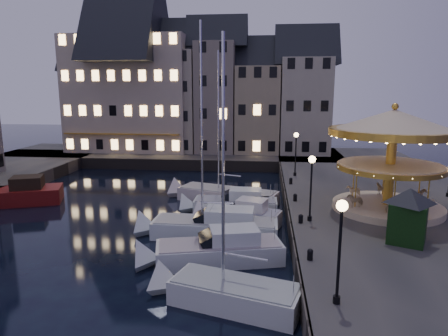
# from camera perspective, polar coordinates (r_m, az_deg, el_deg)

# --- Properties ---
(ground) EXTENTS (160.00, 160.00, 0.00)m
(ground) POSITION_cam_1_polar(r_m,az_deg,el_deg) (25.82, -4.14, -10.41)
(ground) COLOR black
(ground) RESTS_ON ground
(quay_east) EXTENTS (16.00, 56.00, 1.30)m
(quay_east) POSITION_cam_1_polar(r_m,az_deg,el_deg) (32.38, 23.24, -5.59)
(quay_east) COLOR #474442
(quay_east) RESTS_ON ground
(quay_north) EXTENTS (44.00, 12.00, 1.30)m
(quay_north) POSITION_cam_1_polar(r_m,az_deg,el_deg) (53.80, -7.33, 1.65)
(quay_north) COLOR #474442
(quay_north) RESTS_ON ground
(quaywall_e) EXTENTS (0.15, 44.00, 1.30)m
(quaywall_e) POSITION_cam_1_polar(r_m,az_deg,el_deg) (30.95, 8.89, -5.54)
(quaywall_e) COLOR #47423A
(quaywall_e) RESTS_ON ground
(quaywall_n) EXTENTS (48.00, 0.15, 1.30)m
(quaywall_n) POSITION_cam_1_polar(r_m,az_deg,el_deg) (47.60, -6.63, 0.42)
(quaywall_n) COLOR #47423A
(quaywall_n) RESTS_ON ground
(streetlamp_a) EXTENTS (0.44, 0.44, 4.17)m
(streetlamp_a) POSITION_cam_1_polar(r_m,az_deg,el_deg) (15.87, 16.27, -9.47)
(streetlamp_a) COLOR black
(streetlamp_a) RESTS_ON quay_east
(streetlamp_b) EXTENTS (0.44, 0.44, 4.17)m
(streetlamp_b) POSITION_cam_1_polar(r_m,az_deg,el_deg) (25.38, 12.37, -1.53)
(streetlamp_b) COLOR black
(streetlamp_b) RESTS_ON quay_east
(streetlamp_c) EXTENTS (0.44, 0.44, 4.17)m
(streetlamp_c) POSITION_cam_1_polar(r_m,az_deg,el_deg) (38.61, 10.23, 2.87)
(streetlamp_c) COLOR black
(streetlamp_c) RESTS_ON quay_east
(bollard_a) EXTENTS (0.30, 0.30, 0.57)m
(bollard_a) POSITION_cam_1_polar(r_m,az_deg,el_deg) (20.35, 12.20, -11.90)
(bollard_a) COLOR black
(bollard_a) RESTS_ON quay_east
(bollard_b) EXTENTS (0.30, 0.30, 0.57)m
(bollard_b) POSITION_cam_1_polar(r_m,az_deg,el_deg) (25.47, 10.91, -7.06)
(bollard_b) COLOR black
(bollard_b) RESTS_ON quay_east
(bollard_c) EXTENTS (0.30, 0.30, 0.57)m
(bollard_c) POSITION_cam_1_polar(r_m,az_deg,el_deg) (30.25, 10.13, -4.10)
(bollard_c) COLOR black
(bollard_c) RESTS_ON quay_east
(bollard_d) EXTENTS (0.30, 0.30, 0.57)m
(bollard_d) POSITION_cam_1_polar(r_m,az_deg,el_deg) (35.58, 9.52, -1.77)
(bollard_d) COLOR black
(bollard_d) RESTS_ON quay_east
(townhouse_na) EXTENTS (5.50, 8.00, 12.80)m
(townhouse_na) POSITION_cam_1_polar(r_m,az_deg,el_deg) (58.70, -18.17, 8.98)
(townhouse_na) COLOR gray
(townhouse_na) RESTS_ON quay_north
(townhouse_nb) EXTENTS (6.16, 8.00, 13.80)m
(townhouse_nb) POSITION_cam_1_polar(r_m,az_deg,el_deg) (56.69, -13.10, 9.69)
(townhouse_nb) COLOR slate
(townhouse_nb) RESTS_ON quay_north
(townhouse_nc) EXTENTS (6.82, 8.00, 14.80)m
(townhouse_nc) POSITION_cam_1_polar(r_m,az_deg,el_deg) (55.02, -7.06, 10.37)
(townhouse_nc) COLOR tan
(townhouse_nc) RESTS_ON quay_north
(townhouse_nd) EXTENTS (5.50, 8.00, 15.80)m
(townhouse_nd) POSITION_cam_1_polar(r_m,az_deg,el_deg) (54.02, -1.00, 10.97)
(townhouse_nd) COLOR gray
(townhouse_nd) RESTS_ON quay_north
(townhouse_ne) EXTENTS (6.16, 8.00, 12.80)m
(townhouse_ne) POSITION_cam_1_polar(r_m,az_deg,el_deg) (53.65, 4.87, 9.33)
(townhouse_ne) COLOR tan
(townhouse_ne) RESTS_ON quay_north
(townhouse_nf) EXTENTS (6.82, 8.00, 13.80)m
(townhouse_nf) POSITION_cam_1_polar(r_m,az_deg,el_deg) (53.85, 11.42, 9.69)
(townhouse_nf) COLOR #AAA28C
(townhouse_nf) RESTS_ON quay_north
(hotel_corner) EXTENTS (17.60, 9.00, 16.80)m
(hotel_corner) POSITION_cam_1_polar(r_m,az_deg,el_deg) (56.66, -13.12, 11.21)
(hotel_corner) COLOR #C1B098
(hotel_corner) RESTS_ON quay_north
(motorboat_a) EXTENTS (6.85, 3.91, 11.34)m
(motorboat_a) POSITION_cam_1_polar(r_m,az_deg,el_deg) (18.73, -0.11, -17.38)
(motorboat_a) COLOR silver
(motorboat_a) RESTS_ON ground
(motorboat_b) EXTENTS (8.06, 4.06, 2.15)m
(motorboat_b) POSITION_cam_1_polar(r_m,az_deg,el_deg) (22.61, -1.71, -11.85)
(motorboat_b) COLOR silver
(motorboat_b) RESTS_ON ground
(motorboat_c) EXTENTS (9.15, 2.51, 12.18)m
(motorboat_c) POSITION_cam_1_polar(r_m,az_deg,el_deg) (26.33, -2.18, -8.37)
(motorboat_c) COLOR silver
(motorboat_c) RESTS_ON ground
(motorboat_d) EXTENTS (6.23, 3.56, 2.15)m
(motorboat_d) POSITION_cam_1_polar(r_m,az_deg,el_deg) (28.67, 1.99, -6.81)
(motorboat_d) COLOR silver
(motorboat_d) RESTS_ON ground
(motorboat_e) EXTENTS (7.44, 2.19, 2.15)m
(motorboat_e) POSITION_cam_1_polar(r_m,az_deg,el_deg) (31.14, 0.89, -5.32)
(motorboat_e) COLOR silver
(motorboat_e) RESTS_ON ground
(motorboat_f) EXTENTS (9.48, 5.29, 12.74)m
(motorboat_f) POSITION_cam_1_polar(r_m,az_deg,el_deg) (34.37, -0.38, -3.92)
(motorboat_f) COLOR beige
(motorboat_f) RESTS_ON ground
(red_fishing_boat) EXTENTS (8.72, 5.57, 6.17)m
(red_fishing_boat) POSITION_cam_1_polar(r_m,az_deg,el_deg) (38.00, -28.09, -3.51)
(red_fishing_boat) COLOR maroon
(red_fishing_boat) RESTS_ON ground
(carousel) EXTENTS (8.35, 8.35, 7.31)m
(carousel) POSITION_cam_1_polar(r_m,az_deg,el_deg) (28.90, 22.93, 3.59)
(carousel) COLOR beige
(carousel) RESTS_ON quay_east
(ticket_kiosk) EXTENTS (2.93, 2.93, 3.43)m
(ticket_kiosk) POSITION_cam_1_polar(r_m,az_deg,el_deg) (23.64, 24.92, -4.97)
(ticket_kiosk) COLOR black
(ticket_kiosk) RESTS_ON quay_east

